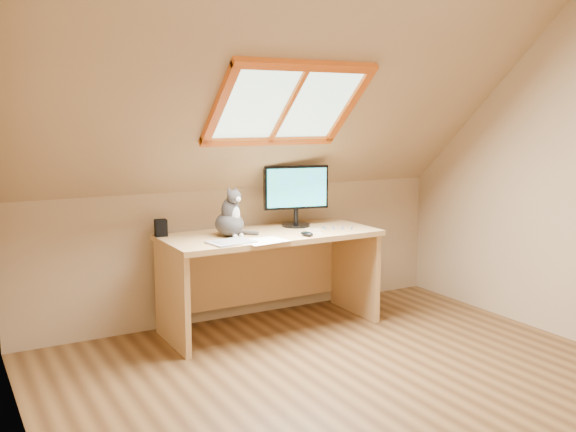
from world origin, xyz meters
TOP-DOWN VIEW (x-y plane):
  - ground at (0.00, 0.00)m, footprint 3.50×3.50m
  - room_shell at (0.00, -0.09)m, footprint 3.52×3.52m
  - desk at (0.04, 1.45)m, footprint 1.56×0.68m
  - monitor at (0.34, 1.51)m, footprint 0.50×0.21m
  - cat at (-0.26, 1.39)m, footprint 0.25×0.28m
  - desk_speaker at (-0.69, 1.63)m, footprint 0.09×0.09m
  - graphics_tablet at (-0.36, 1.16)m, footprint 0.31×0.24m
  - mouse at (0.20, 1.12)m, footprint 0.09×0.12m
  - papers at (-0.09, 1.12)m, footprint 0.33×0.27m
  - cables at (0.47, 1.26)m, footprint 0.51×0.26m

SIDE VIEW (x-z plane):
  - ground at x=0.00m, z-range 0.00..0.00m
  - desk at x=0.04m, z-range 0.14..0.85m
  - papers at x=-0.09m, z-range 0.71..0.72m
  - cables at x=0.47m, z-range 0.71..0.72m
  - graphics_tablet at x=-0.36m, z-range 0.71..0.72m
  - mouse at x=0.20m, z-range 0.71..0.75m
  - desk_speaker at x=-0.69m, z-range 0.71..0.83m
  - cat at x=-0.26m, z-range 0.66..1.02m
  - monitor at x=0.34m, z-range 0.75..1.21m
  - room_shell at x=0.00m, z-range 0.23..2.64m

